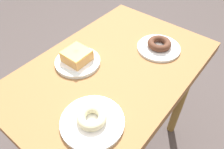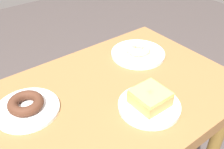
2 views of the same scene
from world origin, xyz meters
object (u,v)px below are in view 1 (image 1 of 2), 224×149
(plate_chocolate_ring, at_px, (159,48))
(donut_chocolate_ring, at_px, (159,44))
(donut_glazed_square, at_px, (77,56))
(plate_sugar_ring, at_px, (92,122))
(donut_sugar_ring, at_px, (92,118))
(plate_glazed_square, at_px, (78,62))

(plate_chocolate_ring, bearing_deg, donut_chocolate_ring, 0.00)
(donut_glazed_square, relative_size, plate_chocolate_ring, 0.51)
(plate_sugar_ring, bearing_deg, donut_sugar_ring, 0.00)
(plate_chocolate_ring, relative_size, donut_chocolate_ring, 1.82)
(donut_glazed_square, distance_m, donut_chocolate_ring, 0.38)
(donut_sugar_ring, bearing_deg, plate_sugar_ring, 0.00)
(plate_sugar_ring, relative_size, donut_sugar_ring, 2.16)
(plate_sugar_ring, xyz_separation_m, plate_chocolate_ring, (-0.49, -0.03, -0.00))
(plate_sugar_ring, bearing_deg, donut_chocolate_ring, -176.25)
(plate_sugar_ring, bearing_deg, plate_chocolate_ring, -176.25)
(plate_glazed_square, bearing_deg, donut_glazed_square, -63.43)
(plate_sugar_ring, distance_m, donut_glazed_square, 0.32)
(donut_glazed_square, bearing_deg, plate_sugar_ring, 54.18)
(plate_chocolate_ring, distance_m, donut_chocolate_ring, 0.02)
(donut_sugar_ring, height_order, plate_chocolate_ring, donut_sugar_ring)
(donut_sugar_ring, xyz_separation_m, plate_chocolate_ring, (-0.49, -0.03, -0.03))
(plate_glazed_square, distance_m, donut_chocolate_ring, 0.38)
(plate_sugar_ring, relative_size, donut_glazed_square, 2.14)
(donut_glazed_square, height_order, plate_chocolate_ring, donut_glazed_square)
(plate_sugar_ring, height_order, plate_glazed_square, same)
(donut_glazed_square, bearing_deg, donut_sugar_ring, 54.18)
(donut_sugar_ring, height_order, donut_chocolate_ring, donut_sugar_ring)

